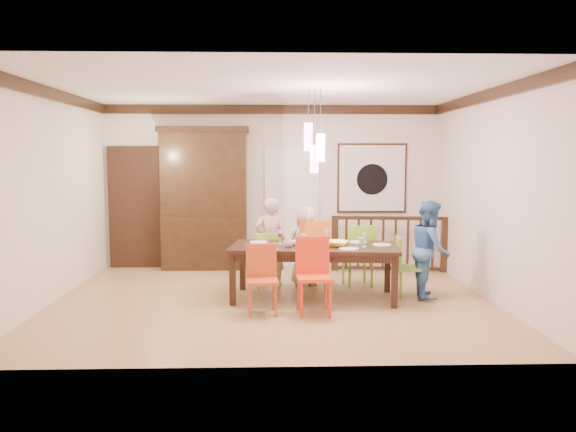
{
  "coord_description": "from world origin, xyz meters",
  "views": [
    {
      "loc": [
        -0.03,
        -7.62,
        1.97
      ],
      "look_at": [
        0.22,
        0.31,
        1.14
      ],
      "focal_mm": 35.0,
      "sensor_mm": 36.0,
      "label": 1
    }
  ],
  "objects_px": {
    "balustrade": "(389,243)",
    "person_far_mid": "(306,246)",
    "person_end_right": "(430,249)",
    "chair_far_left": "(267,255)",
    "dining_table": "(314,251)",
    "person_far_left": "(270,242)",
    "china_hutch": "(204,198)",
    "chair_end_right": "(411,263)"
  },
  "relations": [
    {
      "from": "chair_end_right",
      "to": "person_far_left",
      "type": "bearing_deg",
      "value": 72.52
    },
    {
      "from": "person_far_mid",
      "to": "person_end_right",
      "type": "relative_size",
      "value": 0.9
    },
    {
      "from": "dining_table",
      "to": "chair_far_left",
      "type": "xyz_separation_m",
      "value": [
        -0.66,
        0.73,
        -0.19
      ]
    },
    {
      "from": "chair_far_left",
      "to": "china_hutch",
      "type": "xyz_separation_m",
      "value": [
        -1.11,
        1.47,
        0.77
      ]
    },
    {
      "from": "person_far_left",
      "to": "person_far_mid",
      "type": "height_order",
      "value": "person_far_left"
    },
    {
      "from": "person_far_left",
      "to": "person_end_right",
      "type": "distance_m",
      "value": 2.39
    },
    {
      "from": "chair_end_right",
      "to": "person_end_right",
      "type": "height_order",
      "value": "person_end_right"
    },
    {
      "from": "person_far_left",
      "to": "person_end_right",
      "type": "bearing_deg",
      "value": 155.01
    },
    {
      "from": "chair_far_left",
      "to": "balustrade",
      "type": "xyz_separation_m",
      "value": [
        2.12,
        1.12,
        0.01
      ]
    },
    {
      "from": "chair_end_right",
      "to": "china_hutch",
      "type": "xyz_separation_m",
      "value": [
        -3.15,
        2.17,
        0.76
      ]
    },
    {
      "from": "balustrade",
      "to": "person_far_mid",
      "type": "distance_m",
      "value": 1.83
    },
    {
      "from": "person_far_mid",
      "to": "person_end_right",
      "type": "xyz_separation_m",
      "value": [
        1.7,
        -0.83,
        0.07
      ]
    },
    {
      "from": "balustrade",
      "to": "person_end_right",
      "type": "xyz_separation_m",
      "value": [
        0.18,
        -1.84,
        0.19
      ]
    },
    {
      "from": "chair_far_left",
      "to": "person_far_left",
      "type": "relative_size",
      "value": 0.62
    },
    {
      "from": "dining_table",
      "to": "balustrade",
      "type": "height_order",
      "value": "balustrade"
    },
    {
      "from": "balustrade",
      "to": "person_end_right",
      "type": "distance_m",
      "value": 1.86
    },
    {
      "from": "chair_far_left",
      "to": "person_far_left",
      "type": "distance_m",
      "value": 0.22
    },
    {
      "from": "china_hutch",
      "to": "person_far_left",
      "type": "bearing_deg",
      "value": -49.75
    },
    {
      "from": "china_hutch",
      "to": "person_end_right",
      "type": "relative_size",
      "value": 1.83
    },
    {
      "from": "person_far_left",
      "to": "person_end_right",
      "type": "height_order",
      "value": "person_end_right"
    },
    {
      "from": "person_far_left",
      "to": "chair_end_right",
      "type": "bearing_deg",
      "value": 153.11
    },
    {
      "from": "balustrade",
      "to": "person_end_right",
      "type": "relative_size",
      "value": 1.47
    },
    {
      "from": "balustrade",
      "to": "person_far_left",
      "type": "height_order",
      "value": "person_far_left"
    },
    {
      "from": "balustrade",
      "to": "person_end_right",
      "type": "height_order",
      "value": "person_end_right"
    },
    {
      "from": "person_far_left",
      "to": "china_hutch",
      "type": "bearing_deg",
      "value": -54.84
    },
    {
      "from": "chair_far_left",
      "to": "person_end_right",
      "type": "bearing_deg",
      "value": 154.62
    },
    {
      "from": "dining_table",
      "to": "person_far_left",
      "type": "relative_size",
      "value": 1.76
    },
    {
      "from": "chair_far_left",
      "to": "china_hutch",
      "type": "relative_size",
      "value": 0.34
    },
    {
      "from": "chair_end_right",
      "to": "person_far_mid",
      "type": "height_order",
      "value": "person_far_mid"
    },
    {
      "from": "chair_far_left",
      "to": "chair_end_right",
      "type": "xyz_separation_m",
      "value": [
        2.03,
        -0.7,
        0.01
      ]
    },
    {
      "from": "chair_far_left",
      "to": "person_end_right",
      "type": "relative_size",
      "value": 0.62
    },
    {
      "from": "dining_table",
      "to": "chair_end_right",
      "type": "bearing_deg",
      "value": 7.29
    },
    {
      "from": "person_far_mid",
      "to": "balustrade",
      "type": "bearing_deg",
      "value": -154.61
    },
    {
      "from": "dining_table",
      "to": "chair_end_right",
      "type": "xyz_separation_m",
      "value": [
        1.38,
        0.04,
        -0.18
      ]
    },
    {
      "from": "dining_table",
      "to": "chair_far_left",
      "type": "height_order",
      "value": "chair_far_left"
    },
    {
      "from": "person_far_left",
      "to": "person_far_mid",
      "type": "relative_size",
      "value": 1.11
    },
    {
      "from": "balustrade",
      "to": "dining_table",
      "type": "bearing_deg",
      "value": -121.91
    },
    {
      "from": "dining_table",
      "to": "person_far_left",
      "type": "bearing_deg",
      "value": 131.98
    },
    {
      "from": "balustrade",
      "to": "person_end_right",
      "type": "bearing_deg",
      "value": -78.06
    },
    {
      "from": "dining_table",
      "to": "chair_end_right",
      "type": "distance_m",
      "value": 1.39
    },
    {
      "from": "dining_table",
      "to": "person_end_right",
      "type": "relative_size",
      "value": 1.74
    },
    {
      "from": "chair_end_right",
      "to": "china_hutch",
      "type": "relative_size",
      "value": 0.34
    }
  ]
}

